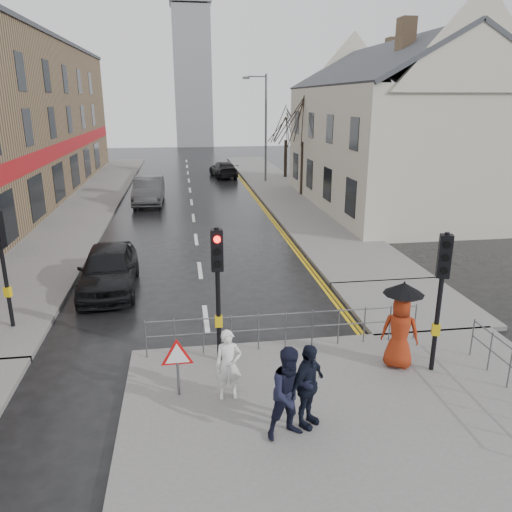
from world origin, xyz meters
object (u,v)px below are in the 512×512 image
object	(u,v)px
pedestrian_a	(228,365)
car_parked	(109,268)
pedestrian_with_umbrella	(401,322)
pedestrian_b	(291,393)
car_mid	(149,191)
pedestrian_d	(307,386)

from	to	relation	value
pedestrian_a	car_parked	bearing A→B (deg)	115.91
pedestrian_with_umbrella	pedestrian_b	bearing A→B (deg)	-144.93
pedestrian_with_umbrella	car_mid	xyz separation A→B (m)	(-7.10, 21.72, -0.46)
pedestrian_a	car_parked	xyz separation A→B (m)	(-3.44, 7.34, -0.14)
car_parked	car_mid	bearing A→B (deg)	86.42
pedestrian_a	pedestrian_d	world-z (taller)	pedestrian_d
car_mid	pedestrian_with_umbrella	bearing A→B (deg)	-70.87
pedestrian_a	pedestrian_with_umbrella	size ratio (longest dim) A/B	0.73
pedestrian_b	car_parked	size ratio (longest dim) A/B	0.40
pedestrian_a	pedestrian_d	size ratio (longest dim) A/B	0.90
car_mid	pedestrian_d	bearing A→B (deg)	-78.53
pedestrian_d	car_parked	bearing A→B (deg)	78.09
car_parked	car_mid	size ratio (longest dim) A/B	0.92
pedestrian_a	pedestrian_d	xyz separation A→B (m)	(1.43, -1.18, 0.09)
car_mid	pedestrian_a	bearing A→B (deg)	-81.55
pedestrian_d	car_parked	world-z (taller)	pedestrian_d
pedestrian_b	pedestrian_with_umbrella	size ratio (longest dim) A/B	0.86
pedestrian_b	pedestrian_d	bearing A→B (deg)	21.47
pedestrian_with_umbrella	pedestrian_d	bearing A→B (deg)	-144.97
pedestrian_with_umbrella	pedestrian_d	world-z (taller)	pedestrian_with_umbrella
pedestrian_a	car_parked	distance (m)	8.10
pedestrian_with_umbrella	pedestrian_d	distance (m)	3.36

